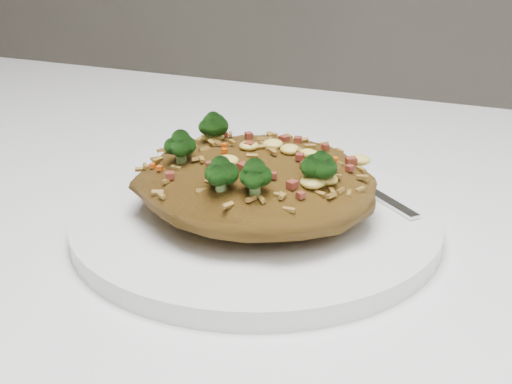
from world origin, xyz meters
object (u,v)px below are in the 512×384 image
at_px(dining_table, 215,348).
at_px(fork, 355,181).
at_px(plate, 256,221).
at_px(fried_rice, 255,173).

height_order(dining_table, fork, fork).
relative_size(plate, fork, 1.93).
relative_size(dining_table, fried_rice, 7.15).
height_order(dining_table, fried_rice, fried_rice).
xyz_separation_m(plate, fried_rice, (-0.00, -0.00, 0.04)).
bearing_deg(dining_table, fork, 53.55).
bearing_deg(fork, fried_rice, -82.33).
bearing_deg(fried_rice, dining_table, -135.51).
distance_m(dining_table, fork, 0.16).
relative_size(dining_table, plate, 4.70).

